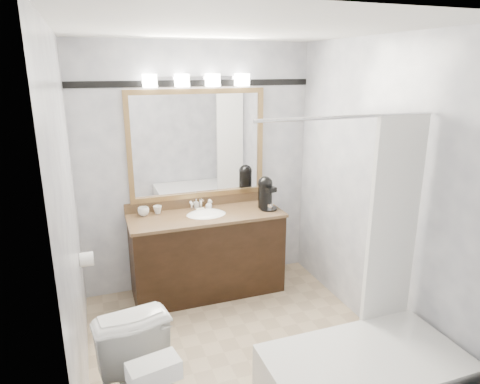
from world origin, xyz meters
name	(u,v)px	position (x,y,z in m)	size (l,w,h in m)	color
room	(241,206)	(0.00, 0.00, 1.25)	(2.42, 2.62, 2.52)	tan
vanity	(207,252)	(0.00, 1.02, 0.44)	(1.53, 0.58, 0.97)	black
mirror	(198,145)	(0.00, 1.28, 1.50)	(1.40, 0.04, 1.10)	#A27B49
vanity_light_bar	(197,80)	(0.00, 1.23, 2.13)	(1.02, 0.14, 0.12)	silver
accent_stripe	(196,83)	(0.00, 1.29, 2.10)	(2.40, 0.01, 0.06)	black
bathtub	(365,375)	(0.55, -0.90, 0.28)	(1.30, 0.75, 1.96)	white
tp_roll	(87,259)	(-1.14, 0.66, 0.70)	(0.12, 0.12, 0.11)	white
tissue_box	(154,371)	(-0.85, -1.12, 0.87)	(0.24, 0.13, 0.10)	white
coffee_maker	(266,192)	(0.62, 0.99, 1.02)	(0.18, 0.22, 0.34)	black
cup_left	(143,211)	(-0.59, 1.18, 0.89)	(0.11, 0.11, 0.09)	white
cup_right	(158,210)	(-0.45, 1.20, 0.89)	(0.09, 0.09, 0.08)	white
soap_bottle_a	(196,204)	(-0.04, 1.23, 0.90)	(0.04, 0.05, 0.10)	white
soap_bottle_b	(209,205)	(0.07, 1.16, 0.89)	(0.07, 0.07, 0.09)	white
soap_bar	(200,210)	(-0.03, 1.13, 0.86)	(0.08, 0.05, 0.02)	beige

